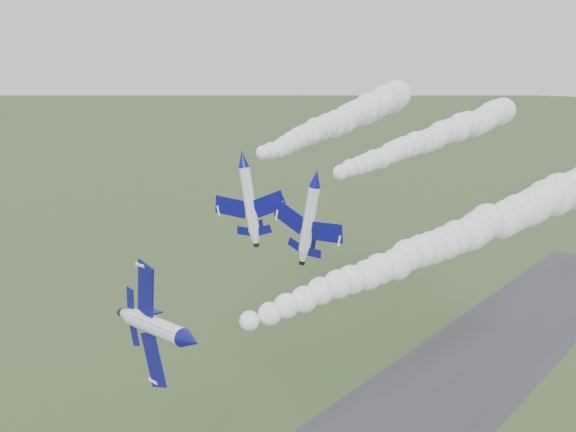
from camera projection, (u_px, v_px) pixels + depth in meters
name	position (u px, v px, depth m)	size (l,w,h in m)	color
jet_lead	(189.00, 341.00, 52.57)	(5.61, 14.07, 11.57)	white
smoke_trail_jet_lead	(462.00, 234.00, 74.45)	(5.46, 66.20, 5.46)	white
jet_pair_left	(242.00, 159.00, 75.19)	(9.76, 11.60, 3.14)	white
smoke_trail_jet_pair_left	(345.00, 119.00, 102.55)	(5.67, 59.56, 5.67)	white
jet_pair_right	(315.00, 178.00, 69.71)	(9.28, 11.32, 3.12)	white
smoke_trail_jet_pair_right	(438.00, 136.00, 92.76)	(4.55, 55.72, 4.55)	white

